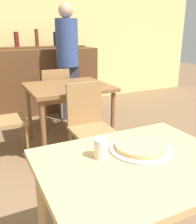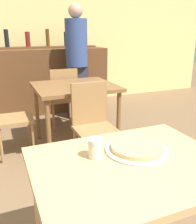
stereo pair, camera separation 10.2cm
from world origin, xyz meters
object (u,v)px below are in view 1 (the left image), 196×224
cheese_shaker (101,148)px  person_standing (67,59)px  pizza_tray (141,147)px  chair_far_side_front (89,121)px  chair_far_side_back (55,95)px

cheese_shaker → person_standing: (0.78, 2.71, 0.18)m
person_standing → cheese_shaker: bearing=-106.1°
pizza_tray → cheese_shaker: bearing=175.5°
pizza_tray → person_standing: bearing=78.8°
chair_far_side_front → pizza_tray: 1.17m
cheese_shaker → person_standing: person_standing is taller
chair_far_side_front → person_standing: (0.36, 1.59, 0.46)m
chair_far_side_front → pizza_tray: size_ratio=2.52×
chair_far_side_back → pizza_tray: bearing=85.5°
chair_far_side_front → chair_far_side_back: bearing=90.0°
chair_far_side_front → cheese_shaker: bearing=-110.8°
chair_far_side_back → cheese_shaker: size_ratio=8.23×
chair_far_side_back → pizza_tray: 2.33m
chair_far_side_back → person_standing: 0.71m
chair_far_side_front → chair_far_side_back: same height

